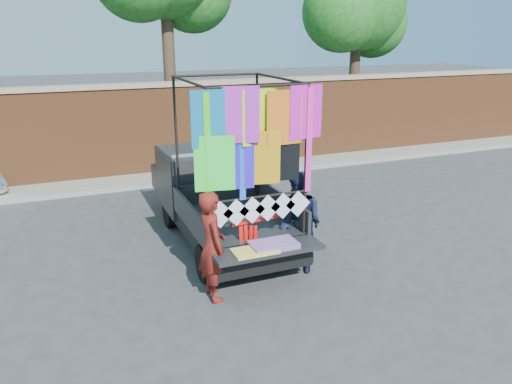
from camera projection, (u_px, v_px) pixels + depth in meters
name	position (u px, v px, depth m)	size (l,w,h in m)	color
ground	(231.00, 283.00, 8.23)	(90.00, 90.00, 0.00)	#38383A
brick_wall	(147.00, 129.00, 13.99)	(30.00, 0.45, 2.61)	brown
curb	(155.00, 179.00, 13.76)	(30.00, 1.20, 0.12)	gray
tree_right	(360.00, 6.00, 16.63)	(4.20, 3.30, 6.62)	#38281C
pickup_truck	(212.00, 194.00, 10.11)	(2.04, 5.12, 3.23)	black
woman	(212.00, 246.00, 7.53)	(0.63, 0.42, 1.73)	maroon
man	(300.00, 223.00, 8.43)	(0.84, 0.66, 1.74)	black
streamer_bundle	(252.00, 232.00, 7.92)	(0.94, 0.15, 0.65)	red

